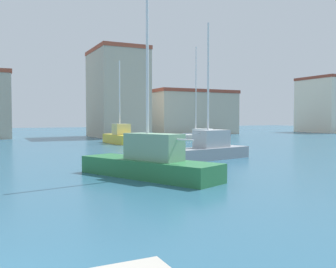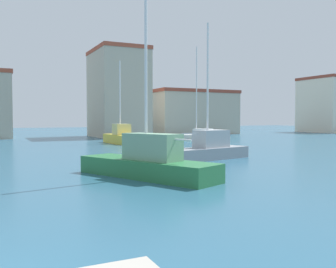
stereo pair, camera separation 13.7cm
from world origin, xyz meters
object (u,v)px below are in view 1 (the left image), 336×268
at_px(sailboat_green_mid_harbor, 149,162).
at_px(sailboat_grey_inner_mooring, 209,148).
at_px(sailboat_yellow_distant_north, 120,136).
at_px(sailboat_white_distant_east, 197,135).

bearing_deg(sailboat_green_mid_harbor, sailboat_grey_inner_mooring, 39.18).
xyz_separation_m(sailboat_yellow_distant_north, sailboat_white_distant_east, (10.03, 1.97, -0.16)).
relative_size(sailboat_yellow_distant_north, sailboat_green_mid_harbor, 1.05).
bearing_deg(sailboat_yellow_distant_north, sailboat_grey_inner_mooring, -89.23).
relative_size(sailboat_white_distant_east, sailboat_green_mid_harbor, 1.38).
height_order(sailboat_yellow_distant_north, sailboat_white_distant_east, sailboat_white_distant_east).
bearing_deg(sailboat_grey_inner_mooring, sailboat_white_distant_east, 61.53).
xyz_separation_m(sailboat_grey_inner_mooring, sailboat_white_distant_east, (9.82, 18.10, -0.13)).
bearing_deg(sailboat_yellow_distant_north, sailboat_green_mid_harbor, -105.57).
bearing_deg(sailboat_green_mid_harbor, sailboat_yellow_distant_north, 74.43).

